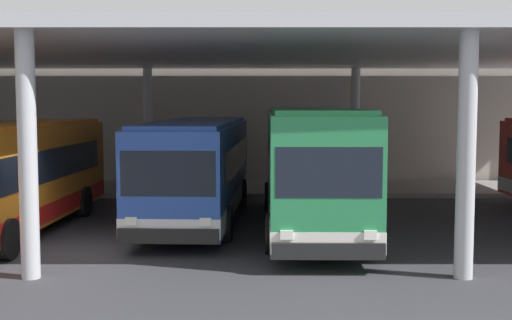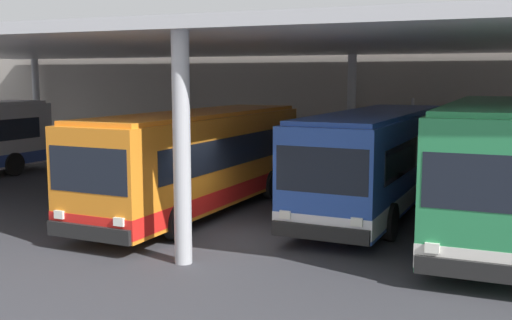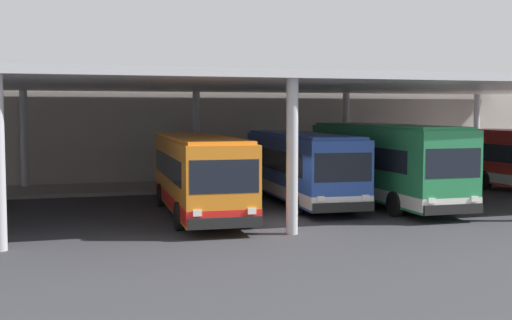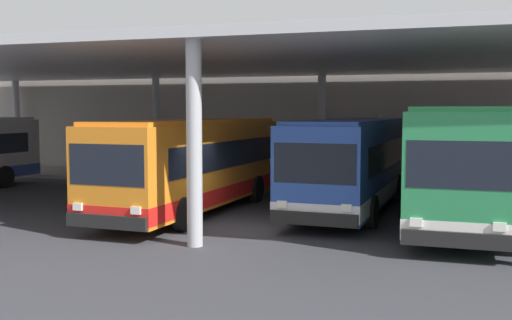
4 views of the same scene
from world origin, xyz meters
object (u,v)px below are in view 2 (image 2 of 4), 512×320
object	(u,v)px
bus_far_bay	(494,166)
banner_sign	(412,133)
bus_second_bay	(199,160)
bench_waiting	(351,159)
bus_middle_bay	(375,160)
trash_bin	(295,155)

from	to	relation	value
bus_far_bay	banner_sign	xyz separation A→B (m)	(-3.32, 7.64, 0.14)
bus_far_bay	bus_second_bay	bearing A→B (deg)	-174.31
bus_far_bay	bench_waiting	world-z (taller)	bus_far_bay
bus_middle_bay	banner_sign	distance (m)	6.42
trash_bin	bus_far_bay	bearing A→B (deg)	-44.80
bus_second_bay	bus_far_bay	bearing A→B (deg)	5.69
bus_second_bay	bus_far_bay	size ratio (longest dim) A/B	0.94
bus_far_bay	trash_bin	world-z (taller)	bus_far_bay
bus_second_bay	banner_sign	bearing A→B (deg)	58.02
bus_middle_bay	trash_bin	xyz separation A→B (m)	(-5.18, 7.37, -0.98)
bus_far_bay	banner_sign	world-z (taller)	bus_far_bay
bus_second_bay	bench_waiting	xyz separation A→B (m)	(2.63, 9.38, -0.99)
bench_waiting	bus_second_bay	bearing A→B (deg)	-105.67
bus_middle_bay	bus_far_bay	bearing A→B (deg)	-19.50
bus_second_bay	bench_waiting	bearing A→B (deg)	74.33
bus_middle_bay	bus_far_bay	distance (m)	3.70
bus_second_bay	bench_waiting	distance (m)	9.79
bus_second_bay	bus_middle_bay	xyz separation A→B (m)	(5.13, 2.09, 0.00)
banner_sign	bus_second_bay	bearing A→B (deg)	-121.98
bench_waiting	trash_bin	world-z (taller)	trash_bin
bus_far_bay	bench_waiting	distance (m)	10.48
bus_second_bay	bus_middle_bay	world-z (taller)	same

